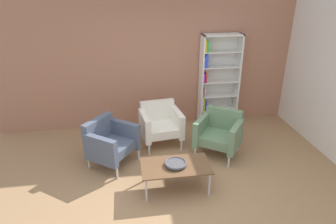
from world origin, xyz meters
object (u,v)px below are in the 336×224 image
armchair_near_window (160,123)px  armchair_spare_guest (110,141)px  coffee_table_low (176,167)px  armchair_by_bookshelf (219,132)px  decorative_bowl (176,163)px  bookshelf_tall (216,81)px

armchair_near_window → armchair_spare_guest: bearing=-156.6°
armchair_spare_guest → armchair_near_window: bearing=-21.8°
coffee_table_low → armchair_by_bookshelf: bearing=42.9°
coffee_table_low → armchair_by_bookshelf: (0.93, 0.86, 0.05)m
armchair_near_window → armchair_by_bookshelf: size_ratio=0.84×
armchair_spare_guest → coffee_table_low: bearing=-93.3°
decorative_bowl → bookshelf_tall: bearing=59.9°
armchair_near_window → coffee_table_low: bearing=-95.5°
bookshelf_tall → coffee_table_low: 2.47m
armchair_by_bookshelf → armchair_spare_guest: bearing=-143.0°
bookshelf_tall → armchair_near_window: bearing=-150.3°
armchair_spare_guest → armchair_by_bookshelf: bearing=-51.5°
bookshelf_tall → armchair_spare_guest: 2.56m
armchair_spare_guest → bookshelf_tall: bearing=-22.6°
decorative_bowl → armchair_by_bookshelf: 1.27m
bookshelf_tall → decorative_bowl: 2.46m
coffee_table_low → armchair_spare_guest: (-0.96, 0.82, 0.05)m
armchair_spare_guest → armchair_by_bookshelf: (1.89, 0.04, 0.00)m
coffee_table_low → armchair_spare_guest: size_ratio=1.05×
bookshelf_tall → armchair_by_bookshelf: bookshelf_tall is taller
bookshelf_tall → armchair_spare_guest: bookshelf_tall is taller
decorative_bowl → armchair_spare_guest: (-0.96, 0.82, -0.02)m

